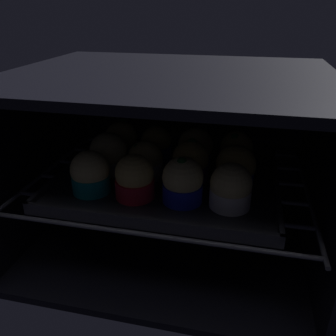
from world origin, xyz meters
TOP-DOWN VIEW (x-y plane):
  - oven_cavity at (0.00, 26.25)cm, footprint 59.00×47.00cm
  - oven_rack at (0.00, 22.00)cm, footprint 54.80×42.00cm
  - baking_tray at (0.00, 20.40)cm, footprint 42.51×33.99cm
  - muffin_row0_col0 at (-12.44, 11.73)cm, footprint 7.10×7.10cm
  - muffin_row0_col1 at (-4.01, 11.60)cm, footprint 7.02×7.02cm
  - muffin_row0_col2 at (4.50, 11.96)cm, footprint 7.11×7.11cm
  - muffin_row0_col3 at (12.67, 12.06)cm, footprint 7.05×7.05cm
  - muffin_row1_col0 at (-12.37, 20.63)cm, footprint 7.70×7.70cm
  - muffin_row1_col1 at (-4.53, 20.04)cm, footprint 7.02×7.02cm
  - muffin_row1_col2 at (4.40, 20.68)cm, footprint 7.10×7.10cm
  - muffin_row1_col3 at (13.07, 20.01)cm, footprint 7.47×7.47cm
  - muffin_row2_col0 at (-12.69, 28.99)cm, footprint 7.08×7.08cm
  - muffin_row2_col1 at (-4.62, 29.00)cm, footprint 7.02×7.02cm
  - muffin_row2_col2 at (4.11, 28.87)cm, footprint 7.60×7.60cm
  - muffin_row2_col3 at (12.80, 29.06)cm, footprint 7.02×7.02cm

SIDE VIEW (x-z plane):
  - oven_rack at x=0.00cm, z-range 13.20..14.00cm
  - baking_tray at x=0.00cm, z-range 13.57..15.77cm
  - oven_cavity at x=0.00cm, z-range -1.50..35.50cm
  - muffin_row1_col1 at x=-4.53cm, z-range 14.72..22.05cm
  - muffin_row2_col1 at x=-4.62cm, z-range 14.73..22.21cm
  - muffin_row2_col2 at x=4.11cm, z-range 14.68..22.36cm
  - muffin_row2_col3 at x=12.80cm, z-range 14.78..22.39cm
  - muffin_row0_col3 at x=12.67cm, z-range 14.75..22.58cm
  - muffin_row0_col0 at x=-12.44cm, z-range 14.79..22.70cm
  - muffin_row2_col0 at x=-12.69cm, z-range 14.65..22.84cm
  - muffin_row1_col3 at x=13.07cm, z-range 14.78..22.78cm
  - muffin_row1_col2 at x=4.40cm, z-range 14.69..22.95cm
  - muffin_row0_col1 at x=-4.01cm, z-range 14.85..22.89cm
  - muffin_row1_col0 at x=-12.37cm, z-range 14.81..23.05cm
  - muffin_row0_col2 at x=4.50cm, z-range 14.72..23.19cm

